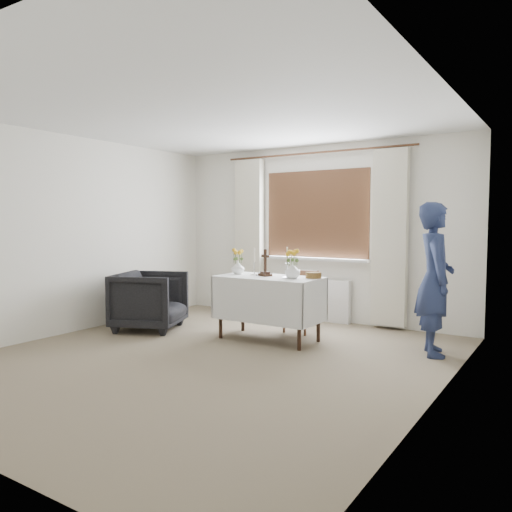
{
  "coord_description": "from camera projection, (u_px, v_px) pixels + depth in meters",
  "views": [
    {
      "loc": [
        3.16,
        -4.0,
        1.42
      ],
      "look_at": [
        0.03,
        0.83,
        1.02
      ],
      "focal_mm": 35.0,
      "sensor_mm": 36.0,
      "label": 1
    }
  ],
  "objects": [
    {
      "name": "wicker_basket",
      "position": [
        313.0,
        275.0,
        5.76
      ],
      "size": [
        0.23,
        0.23,
        0.07
      ],
      "primitive_type": "cylinder",
      "rotation": [
        0.0,
        0.0,
        0.32
      ],
      "color": "brown",
      "rests_on": "altar_table"
    },
    {
      "name": "wooden_cross",
      "position": [
        265.0,
        263.0,
        5.98
      ],
      "size": [
        0.18,
        0.16,
        0.32
      ],
      "primitive_type": null,
      "rotation": [
        0.0,
        0.0,
        -0.42
      ],
      "color": "black",
      "rests_on": "altar_table"
    },
    {
      "name": "ground",
      "position": [
        209.0,
        359.0,
        5.16
      ],
      "size": [
        5.0,
        5.0,
        0.0
      ],
      "primitive_type": "plane",
      "color": "gray",
      "rests_on": "ground"
    },
    {
      "name": "candlestick_right",
      "position": [
        287.0,
        263.0,
        5.77
      ],
      "size": [
        0.13,
        0.13,
        0.36
      ],
      "primitive_type": null,
      "rotation": [
        0.0,
        0.0,
        -0.38
      ],
      "color": "white",
      "rests_on": "altar_table"
    },
    {
      "name": "armchair",
      "position": [
        150.0,
        301.0,
        6.52
      ],
      "size": [
        1.09,
        1.08,
        0.76
      ],
      "primitive_type": "imported",
      "rotation": [
        0.0,
        0.0,
        1.97
      ],
      "color": "black",
      "rests_on": "ground"
    },
    {
      "name": "radiator",
      "position": [
        314.0,
        299.0,
        7.16
      ],
      "size": [
        1.1,
        0.1,
        0.6
      ],
      "primitive_type": "cube",
      "color": "silver",
      "rests_on": "ground"
    },
    {
      "name": "candlestick_left",
      "position": [
        254.0,
        262.0,
        6.04
      ],
      "size": [
        0.1,
        0.1,
        0.33
      ],
      "primitive_type": null,
      "rotation": [
        0.0,
        0.0,
        0.03
      ],
      "color": "white",
      "rests_on": "altar_table"
    },
    {
      "name": "altar_table",
      "position": [
        269.0,
        308.0,
        5.95
      ],
      "size": [
        1.24,
        0.64,
        0.76
      ],
      "primitive_type": "cube",
      "color": "white",
      "rests_on": "ground"
    },
    {
      "name": "flower_vase_left",
      "position": [
        238.0,
        267.0,
        6.2
      ],
      "size": [
        0.2,
        0.2,
        0.17
      ],
      "primitive_type": "imported",
      "rotation": [
        0.0,
        0.0,
        0.3
      ],
      "color": "white",
      "rests_on": "altar_table"
    },
    {
      "name": "wooden_chair",
      "position": [
        301.0,
        301.0,
        6.38
      ],
      "size": [
        0.39,
        0.39,
        0.79
      ],
      "primitive_type": null,
      "rotation": [
        0.0,
        0.0,
        -0.07
      ],
      "color": "#59321E",
      "rests_on": "ground"
    },
    {
      "name": "person",
      "position": [
        435.0,
        279.0,
        5.26
      ],
      "size": [
        0.59,
        0.7,
        1.62
      ],
      "primitive_type": "imported",
      "rotation": [
        0.0,
        0.0,
        1.97
      ],
      "color": "navy",
      "rests_on": "ground"
    },
    {
      "name": "flower_vase_right",
      "position": [
        293.0,
        271.0,
        5.72
      ],
      "size": [
        0.18,
        0.18,
        0.18
      ],
      "primitive_type": "imported",
      "rotation": [
        0.0,
        0.0,
        -0.01
      ],
      "color": "white",
      "rests_on": "altar_table"
    }
  ]
}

